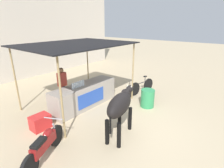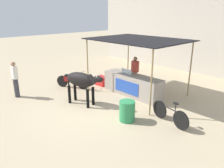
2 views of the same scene
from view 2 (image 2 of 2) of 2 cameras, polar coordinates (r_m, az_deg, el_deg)
The scene contains 12 objects.
ground_plane at distance 8.98m, azimuth -4.14°, elevation -6.27°, with size 60.00×60.00×0.00m, color tan.
building_wall_far at distance 14.83m, azimuth 22.04°, elevation 16.06°, with size 16.00×0.50×6.97m, color beige.
stall_counter at distance 10.24m, azimuth 5.33°, elevation -0.29°, with size 3.00×0.82×0.96m.
stall_awning at distance 10.02m, azimuth 6.83°, elevation 11.00°, with size 4.20×3.20×2.58m.
water_bottle_row at distance 10.25m, azimuth 3.78°, elevation 3.25°, with size 0.61×0.07×0.25m.
vendor_behind_counter at distance 10.99m, azimuth 6.00°, elevation 3.00°, with size 0.34×0.22×1.65m.
cooler_box at distance 11.65m, azimuth -2.72°, elevation 0.84°, with size 0.60×0.44×0.48m, color red.
water_barrel at distance 7.85m, azimuth 3.96°, elevation -7.04°, with size 0.56×0.56×0.75m, color #2D8C51.
cow at distance 9.06m, azimuth -7.92°, elevation 0.82°, with size 1.85×0.86×1.44m.
motorcycle_parked at distance 11.32m, azimuth -10.20°, elevation 1.03°, with size 1.64×0.95×0.90m.
bicycle_leaning at distance 7.91m, azimuth 14.89°, elevation -7.63°, with size 1.63×0.38×0.85m.
passerby_on_street at distance 10.77m, azimuth -23.96°, elevation 1.17°, with size 0.34×0.22×1.65m.
Camera 2 is at (6.36, -5.14, 3.71)m, focal length 35.00 mm.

